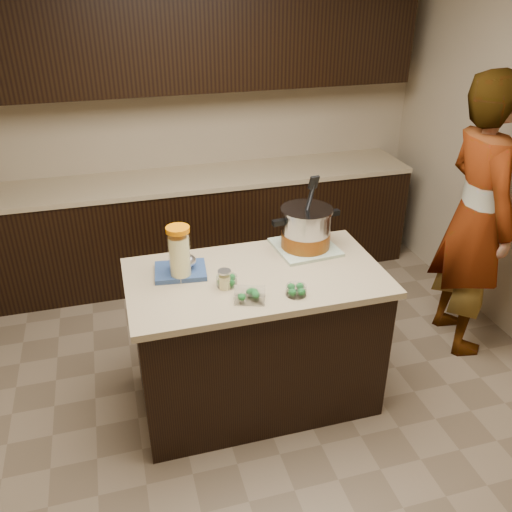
{
  "coord_description": "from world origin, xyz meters",
  "views": [
    {
      "loc": [
        -0.72,
        -2.55,
        2.45
      ],
      "look_at": [
        0.0,
        0.0,
        1.02
      ],
      "focal_mm": 38.0,
      "sensor_mm": 36.0,
      "label": 1
    }
  ],
  "objects_px": {
    "stock_pot": "(306,230)",
    "lemonade_pitcher": "(180,256)",
    "island": "(256,338)",
    "person": "(476,218)"
  },
  "relations": [
    {
      "from": "stock_pot",
      "to": "lemonade_pitcher",
      "type": "distance_m",
      "value": 0.81
    },
    {
      "from": "stock_pot",
      "to": "person",
      "type": "distance_m",
      "value": 1.21
    },
    {
      "from": "island",
      "to": "person",
      "type": "distance_m",
      "value": 1.68
    },
    {
      "from": "stock_pot",
      "to": "lemonade_pitcher",
      "type": "xyz_separation_m",
      "value": [
        -0.79,
        -0.15,
        0.02
      ]
    },
    {
      "from": "island",
      "to": "stock_pot",
      "type": "bearing_deg",
      "value": 30.66
    },
    {
      "from": "person",
      "to": "lemonade_pitcher",
      "type": "bearing_deg",
      "value": 101.19
    },
    {
      "from": "lemonade_pitcher",
      "to": "island",
      "type": "bearing_deg",
      "value": -9.94
    },
    {
      "from": "stock_pot",
      "to": "lemonade_pitcher",
      "type": "relative_size",
      "value": 1.44
    },
    {
      "from": "stock_pot",
      "to": "person",
      "type": "xyz_separation_m",
      "value": [
        1.21,
        -0.01,
        -0.06
      ]
    },
    {
      "from": "stock_pot",
      "to": "person",
      "type": "height_order",
      "value": "person"
    }
  ]
}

